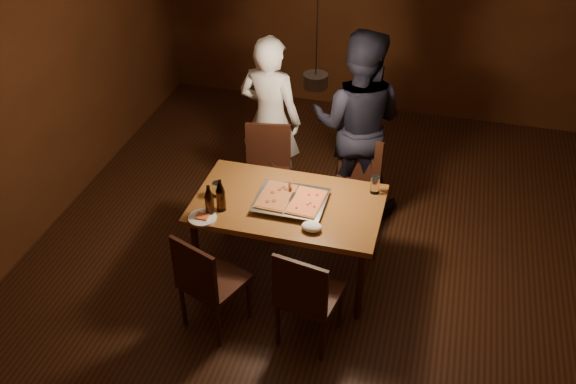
% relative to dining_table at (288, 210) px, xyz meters
% --- Properties ---
extents(room_shell, '(6.00, 6.00, 6.00)m').
position_rel_dining_table_xyz_m(room_shell, '(0.16, 0.18, 0.72)').
color(room_shell, '#3D1E10').
rests_on(room_shell, ground).
extents(dining_table, '(1.50, 0.90, 0.75)m').
position_rel_dining_table_xyz_m(dining_table, '(0.00, 0.00, 0.00)').
color(dining_table, brown).
rests_on(dining_table, floor).
extents(chair_far_left, '(0.49, 0.49, 0.49)m').
position_rel_dining_table_xyz_m(chair_far_left, '(-0.42, 0.82, -0.14)').
color(chair_far_left, '#38190F').
rests_on(chair_far_left, floor).
extents(chair_far_right, '(0.51, 0.51, 0.49)m').
position_rel_dining_table_xyz_m(chair_far_right, '(0.41, 0.80, -0.14)').
color(chair_far_right, '#38190F').
rests_on(chair_far_right, floor).
extents(chair_near_left, '(0.55, 0.55, 0.49)m').
position_rel_dining_table_xyz_m(chair_near_left, '(-0.42, -0.77, -0.14)').
color(chair_near_left, '#38190F').
rests_on(chair_near_left, floor).
extents(chair_near_right, '(0.49, 0.49, 0.49)m').
position_rel_dining_table_xyz_m(chair_near_right, '(0.33, -0.73, -0.14)').
color(chair_near_right, '#38190F').
rests_on(chair_near_right, floor).
extents(pizza_tray, '(0.57, 0.48, 0.05)m').
position_rel_dining_table_xyz_m(pizza_tray, '(0.03, -0.02, 0.10)').
color(pizza_tray, silver).
rests_on(pizza_tray, dining_table).
extents(pizza_meat, '(0.26, 0.40, 0.02)m').
position_rel_dining_table_xyz_m(pizza_meat, '(-0.09, -0.02, 0.13)').
color(pizza_meat, maroon).
rests_on(pizza_meat, pizza_tray).
extents(pizza_cheese, '(0.27, 0.40, 0.02)m').
position_rel_dining_table_xyz_m(pizza_cheese, '(0.16, -0.03, 0.13)').
color(pizza_cheese, gold).
rests_on(pizza_cheese, pizza_tray).
extents(spatula, '(0.16, 0.26, 0.04)m').
position_rel_dining_table_xyz_m(spatula, '(0.03, -0.00, 0.14)').
color(spatula, silver).
rests_on(spatula, pizza_tray).
extents(beer_bottle_a, '(0.07, 0.07, 0.27)m').
position_rel_dining_table_xyz_m(beer_bottle_a, '(-0.54, -0.31, 0.21)').
color(beer_bottle_a, black).
rests_on(beer_bottle_a, dining_table).
extents(beer_bottle_b, '(0.07, 0.07, 0.28)m').
position_rel_dining_table_xyz_m(beer_bottle_b, '(-0.48, -0.23, 0.21)').
color(beer_bottle_b, black).
rests_on(beer_bottle_b, dining_table).
extents(water_glass_left, '(0.08, 0.08, 0.12)m').
position_rel_dining_table_xyz_m(water_glass_left, '(-0.57, -0.06, 0.14)').
color(water_glass_left, silver).
rests_on(water_glass_left, dining_table).
extents(water_glass_right, '(0.07, 0.07, 0.15)m').
position_rel_dining_table_xyz_m(water_glass_right, '(0.64, 0.31, 0.15)').
color(water_glass_right, silver).
rests_on(water_glass_right, dining_table).
extents(plate_slice, '(0.22, 0.22, 0.03)m').
position_rel_dining_table_xyz_m(plate_slice, '(-0.58, -0.38, 0.08)').
color(plate_slice, white).
rests_on(plate_slice, dining_table).
extents(napkin, '(0.16, 0.12, 0.07)m').
position_rel_dining_table_xyz_m(napkin, '(0.26, -0.30, 0.11)').
color(napkin, white).
rests_on(napkin, dining_table).
extents(diner_white, '(0.66, 0.48, 1.67)m').
position_rel_dining_table_xyz_m(diner_white, '(-0.47, 1.11, 0.16)').
color(diner_white, white).
rests_on(diner_white, floor).
extents(diner_dark, '(0.89, 0.70, 1.80)m').
position_rel_dining_table_xyz_m(diner_dark, '(0.36, 1.13, 0.22)').
color(diner_dark, black).
rests_on(diner_dark, floor).
extents(pendant_lamp, '(0.18, 0.18, 1.10)m').
position_rel_dining_table_xyz_m(pendant_lamp, '(0.16, 0.18, 1.08)').
color(pendant_lamp, black).
rests_on(pendant_lamp, ceiling).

